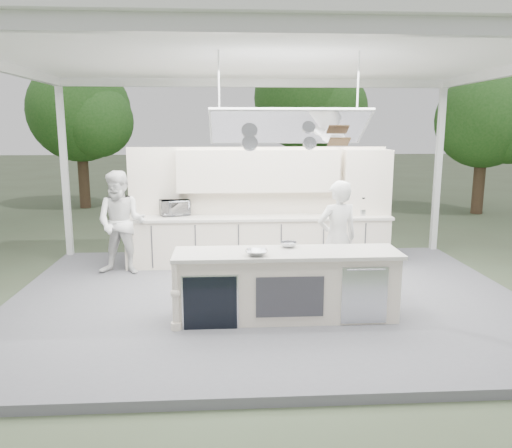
{
  "coord_description": "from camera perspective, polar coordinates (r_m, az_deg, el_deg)",
  "views": [
    {
      "loc": [
        -0.63,
        -7.49,
        2.73
      ],
      "look_at": [
        -0.15,
        0.4,
        1.2
      ],
      "focal_mm": 35.0,
      "sensor_mm": 36.0,
      "label": 1
    }
  ],
  "objects": [
    {
      "name": "ground",
      "position": [
        8.0,
        1.24,
        -9.04
      ],
      "size": [
        90.0,
        90.0,
        0.0
      ],
      "primitive_type": "plane",
      "color": "#445339",
      "rests_on": "ground"
    },
    {
      "name": "stage_deck",
      "position": [
        7.98,
        1.24,
        -8.64
      ],
      "size": [
        8.0,
        6.0,
        0.12
      ],
      "primitive_type": "cube",
      "color": "#5B5C60",
      "rests_on": "ground"
    },
    {
      "name": "tent",
      "position": [
        7.57,
        1.39,
        18.36
      ],
      "size": [
        8.2,
        6.2,
        3.86
      ],
      "color": "white",
      "rests_on": "ground"
    },
    {
      "name": "demo_island",
      "position": [
        6.96,
        3.36,
        -6.95
      ],
      "size": [
        3.1,
        0.79,
        0.95
      ],
      "color": "beige",
      "rests_on": "stage_deck"
    },
    {
      "name": "back_counter",
      "position": [
        9.65,
        0.31,
        -1.84
      ],
      "size": [
        5.08,
        0.72,
        0.95
      ],
      "color": "beige",
      "rests_on": "stage_deck"
    },
    {
      "name": "back_wall_unit",
      "position": [
        9.73,
        2.85,
        4.09
      ],
      "size": [
        5.05,
        0.48,
        2.25
      ],
      "color": "beige",
      "rests_on": "stage_deck"
    },
    {
      "name": "tree_cluster",
      "position": [
        17.28,
        -2.02,
        12.78
      ],
      "size": [
        19.55,
        9.4,
        5.85
      ],
      "color": "#433621",
      "rests_on": "ground"
    },
    {
      "name": "head_chef",
      "position": [
        7.85,
        9.26,
        -1.69
      ],
      "size": [
        0.75,
        0.59,
        1.83
      ],
      "primitive_type": "imported",
      "rotation": [
        0.0,
        0.0,
        3.39
      ],
      "color": "white",
      "rests_on": "stage_deck"
    },
    {
      "name": "sous_chef",
      "position": [
        9.26,
        -15.14,
        0.12
      ],
      "size": [
        1.0,
        0.82,
        1.87
      ],
      "primitive_type": "imported",
      "rotation": [
        0.0,
        0.0,
        -0.14
      ],
      "color": "white",
      "rests_on": "stage_deck"
    },
    {
      "name": "toaster_oven",
      "position": [
        9.74,
        -9.28,
        1.87
      ],
      "size": [
        0.64,
        0.52,
        0.3
      ],
      "primitive_type": "imported",
      "rotation": [
        0.0,
        0.0,
        0.3
      ],
      "color": "silver",
      "rests_on": "back_counter"
    },
    {
      "name": "bowl_large",
      "position": [
        6.61,
        0.06,
        -3.3
      ],
      "size": [
        0.32,
        0.32,
        0.07
      ],
      "primitive_type": "imported",
      "rotation": [
        0.0,
        0.0,
        -0.08
      ],
      "color": "#B4B6BB",
      "rests_on": "demo_island"
    },
    {
      "name": "bowl_small",
      "position": [
        7.09,
        3.74,
        -2.35
      ],
      "size": [
        0.29,
        0.29,
        0.07
      ],
      "primitive_type": "imported",
      "rotation": [
        0.0,
        0.0,
        -0.25
      ],
      "color": "#B1B3B8",
      "rests_on": "demo_island"
    }
  ]
}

